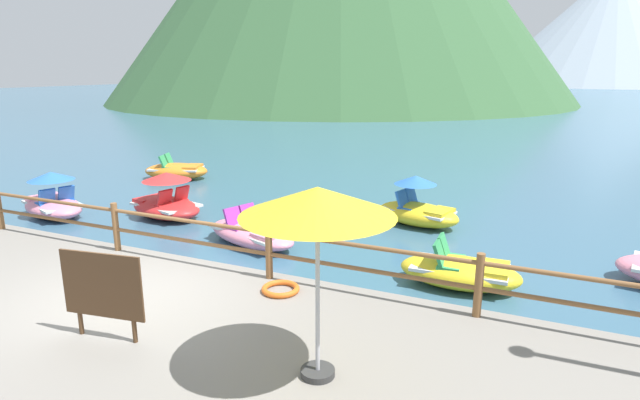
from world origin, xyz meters
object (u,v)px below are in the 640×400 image
at_px(sign_board, 102,287).
at_px(pedal_boat_6, 177,171).
at_px(pedal_boat_2, 460,272).
at_px(pedal_boat_5, 166,202).
at_px(pedal_boat_3, 53,202).
at_px(life_ring, 281,289).
at_px(pedal_boat_0, 252,233).
at_px(beach_umbrella, 318,205).
at_px(pedal_boat_4, 418,209).

distance_m(sign_board, pedal_boat_6, 12.30).
height_order(pedal_boat_2, pedal_boat_5, pedal_boat_5).
height_order(pedal_boat_3, pedal_boat_5, pedal_boat_5).
height_order(life_ring, pedal_boat_5, pedal_boat_5).
distance_m(sign_board, pedal_boat_5, 7.23).
xyz_separation_m(life_ring, pedal_boat_3, (-8.29, 2.56, -0.04)).
bearing_deg(pedal_boat_0, pedal_boat_5, 163.58).
xyz_separation_m(beach_umbrella, pedal_boat_3, (-9.79, 4.42, -2.04)).
bearing_deg(pedal_boat_6, life_ring, -42.69).
bearing_deg(beach_umbrella, life_ring, 128.71).
bearing_deg(pedal_boat_2, pedal_boat_0, 174.46).
height_order(sign_board, pedal_boat_2, sign_board).
relative_size(beach_umbrella, pedal_boat_2, 1.03).
distance_m(beach_umbrella, pedal_boat_0, 6.34).
bearing_deg(pedal_boat_3, pedal_boat_5, 22.20).
bearing_deg(pedal_boat_6, pedal_boat_2, -26.74).
height_order(pedal_boat_3, pedal_boat_6, pedal_boat_3).
height_order(beach_umbrella, life_ring, beach_umbrella).
distance_m(sign_board, pedal_boat_4, 8.32).
bearing_deg(pedal_boat_6, pedal_boat_0, -38.97).
distance_m(life_ring, pedal_boat_5, 6.60).
distance_m(pedal_boat_0, pedal_boat_4, 4.28).
height_order(sign_board, pedal_boat_6, sign_board).
distance_m(pedal_boat_0, pedal_boat_5, 3.37).
relative_size(pedal_boat_2, pedal_boat_3, 0.86).
distance_m(pedal_boat_3, pedal_boat_4, 9.65).
bearing_deg(pedal_boat_5, pedal_boat_2, -10.08).
relative_size(pedal_boat_0, pedal_boat_4, 1.14).
xyz_separation_m(pedal_boat_4, pedal_boat_6, (-9.27, 2.02, -0.12)).
bearing_deg(pedal_boat_0, pedal_boat_2, -5.54).
relative_size(pedal_boat_0, pedal_boat_2, 1.25).
xyz_separation_m(sign_board, pedal_boat_6, (-7.08, 10.02, -0.83)).
bearing_deg(pedal_boat_2, beach_umbrella, -102.67).
distance_m(life_ring, pedal_boat_2, 3.36).
bearing_deg(beach_umbrella, pedal_boat_4, 95.15).
bearing_deg(pedal_boat_4, beach_umbrella, -84.85).
bearing_deg(pedal_boat_4, pedal_boat_2, -64.84).
xyz_separation_m(pedal_boat_3, pedal_boat_6, (-0.17, 5.24, -0.10)).
bearing_deg(pedal_boat_2, sign_board, -130.11).
bearing_deg(pedal_boat_6, pedal_boat_3, -88.19).
xyz_separation_m(beach_umbrella, pedal_boat_6, (-9.95, 9.67, -2.15)).
xyz_separation_m(pedal_boat_2, pedal_boat_5, (-7.89, 1.40, 0.13)).
distance_m(beach_umbrella, life_ring, 3.12).
bearing_deg(sign_board, pedal_boat_6, 125.23).
bearing_deg(life_ring, pedal_boat_4, 82.05).
xyz_separation_m(sign_board, pedal_boat_2, (3.82, 4.53, -0.84)).
bearing_deg(pedal_boat_6, pedal_boat_5, -53.70).
bearing_deg(life_ring, pedal_boat_3, 162.86).
xyz_separation_m(pedal_boat_3, pedal_boat_5, (2.84, 1.16, 0.02)).
xyz_separation_m(life_ring, pedal_boat_2, (2.44, 2.31, -0.16)).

